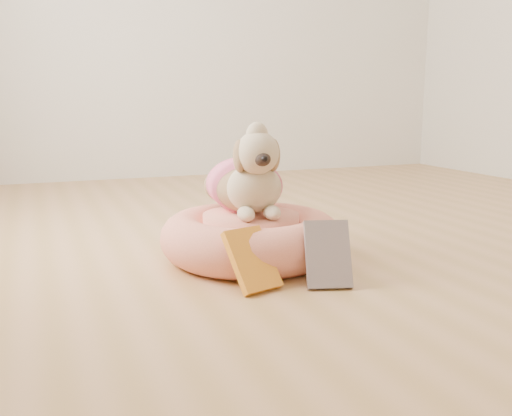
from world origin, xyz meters
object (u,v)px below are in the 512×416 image
object	(u,v)px
pet_bed	(251,237)
book_white	(328,254)
book_yellow	(252,260)
dog	(247,166)

from	to	relation	value
pet_bed	book_white	bearing A→B (deg)	-72.15
pet_bed	book_yellow	world-z (taller)	book_yellow
book_yellow	book_white	world-z (taller)	book_white
dog	book_yellow	xyz separation A→B (m)	(-0.11, -0.34, -0.25)
dog	pet_bed	bearing A→B (deg)	-82.17
book_yellow	pet_bed	bearing A→B (deg)	53.81
book_white	pet_bed	bearing A→B (deg)	124.64
dog	book_yellow	bearing A→B (deg)	-102.80
pet_bed	book_yellow	bearing A→B (deg)	-110.53
pet_bed	dog	size ratio (longest dim) A/B	1.43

